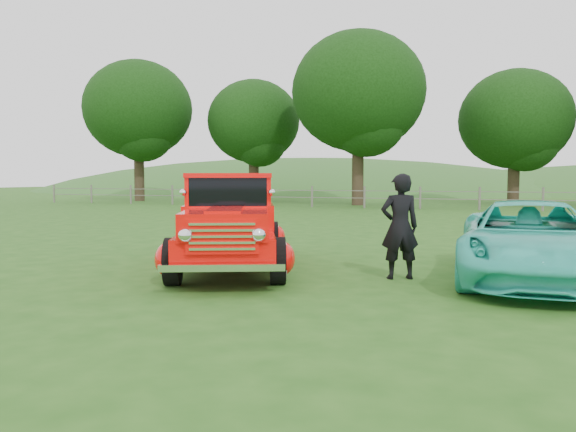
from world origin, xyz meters
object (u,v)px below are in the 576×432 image
(tree_near_east, at_px, (515,119))
(red_pickup, at_px, (230,227))
(teal_sedan, at_px, (530,241))
(tree_near_west, at_px, (358,92))
(tree_far_west, at_px, (138,109))
(tree_mid_west, at_px, (254,122))
(man, at_px, (400,226))

(tree_near_east, height_order, red_pickup, tree_near_east)
(tree_near_east, xyz_separation_m, teal_sedan, (-1.27, -27.63, -4.59))
(tree_near_west, height_order, red_pickup, tree_near_west)
(tree_near_west, distance_m, red_pickup, 24.97)
(tree_near_west, bearing_deg, tree_far_west, 176.42)
(tree_far_west, relative_size, teal_sedan, 2.09)
(tree_near_east, bearing_deg, tree_mid_west, -176.63)
(tree_far_west, xyz_separation_m, tree_mid_west, (8.00, 2.00, -0.94))
(tree_near_west, relative_size, red_pickup, 1.97)
(man, bearing_deg, tree_near_west, -100.37)
(tree_far_west, bearing_deg, tree_near_west, -3.58)
(tree_far_west, bearing_deg, teal_sedan, -46.07)
(red_pickup, distance_m, teal_sedan, 5.20)
(tree_mid_west, distance_m, red_pickup, 29.48)
(tree_mid_west, bearing_deg, red_pickup, -68.73)
(teal_sedan, height_order, man, man)
(tree_near_east, relative_size, teal_sedan, 1.75)
(tree_mid_west, height_order, tree_near_west, tree_near_west)
(tree_far_west, distance_m, tree_near_west, 16.03)
(teal_sedan, bearing_deg, man, -166.31)
(tree_mid_west, xyz_separation_m, tree_near_east, (17.00, 1.00, -0.30))
(tree_mid_west, height_order, teal_sedan, tree_mid_west)
(man, bearing_deg, red_pickup, -23.51)
(red_pickup, bearing_deg, tree_far_west, 104.57)
(tree_mid_west, distance_m, tree_near_west, 8.63)
(tree_near_west, relative_size, tree_near_east, 1.25)
(teal_sedan, relative_size, man, 2.68)
(tree_mid_west, height_order, man, tree_mid_west)
(red_pickup, height_order, man, red_pickup)
(tree_mid_west, relative_size, tree_near_west, 0.81)
(red_pickup, xyz_separation_m, teal_sedan, (5.17, 0.47, -0.14))
(tree_far_west, xyz_separation_m, tree_near_west, (16.00, -1.00, 0.31))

